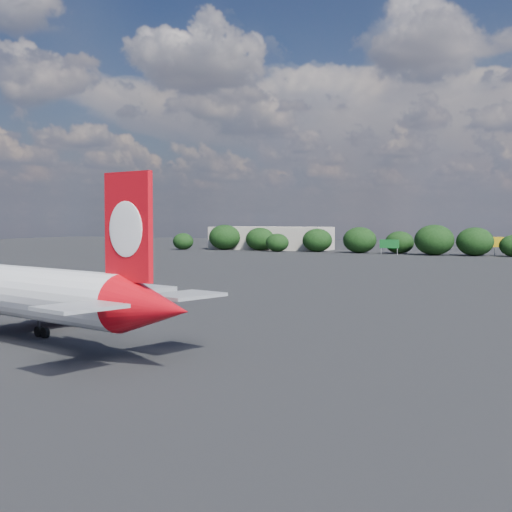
% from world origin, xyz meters
% --- Properties ---
extents(ground, '(500.00, 500.00, 0.00)m').
position_xyz_m(ground, '(0.00, 60.00, 0.00)').
color(ground, black).
rests_on(ground, ground).
extents(qantas_airliner, '(43.25, 41.42, 14.27)m').
position_xyz_m(qantas_airliner, '(-7.55, 10.45, 4.35)').
color(qantas_airliner, white).
rests_on(qantas_airliner, ground).
extents(terminal_building, '(42.00, 16.00, 8.00)m').
position_xyz_m(terminal_building, '(-65.00, 192.00, 4.00)').
color(terminal_building, '#A4998D').
rests_on(terminal_building, ground).
extents(highway_sign, '(6.00, 0.30, 4.50)m').
position_xyz_m(highway_sign, '(-18.00, 176.00, 3.13)').
color(highway_sign, '#125C22').
rests_on(highway_sign, ground).
extents(billboard_yellow, '(5.00, 0.30, 5.50)m').
position_xyz_m(billboard_yellow, '(12.00, 182.00, 3.87)').
color(billboard_yellow, yellow).
rests_on(billboard_yellow, ground).
extents(horizon_treeline, '(205.53, 16.13, 9.10)m').
position_xyz_m(horizon_treeline, '(9.35, 179.45, 3.99)').
color(horizon_treeline, black).
rests_on(horizon_treeline, ground).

